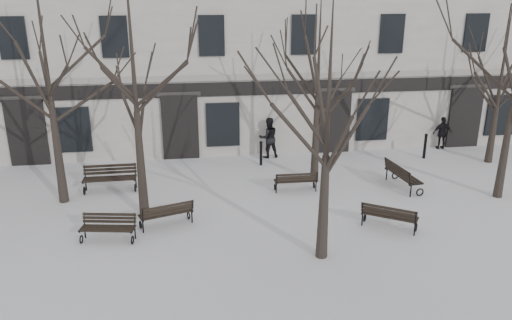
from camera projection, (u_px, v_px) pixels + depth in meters
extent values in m
plane|color=white|center=(293.00, 233.00, 15.64)|extent=(100.00, 100.00, 0.00)
cube|color=beige|center=(245.00, 25.00, 26.07)|extent=(40.00, 10.00, 11.00)
cube|color=gray|center=(258.00, 77.00, 21.97)|extent=(40.00, 0.12, 0.25)
cube|color=black|center=(258.00, 88.00, 22.12)|extent=(40.00, 0.10, 0.60)
cube|color=black|center=(27.00, 132.00, 21.34)|extent=(1.60, 0.22, 2.90)
cube|color=#2D2B28|center=(22.00, 98.00, 20.82)|extent=(1.90, 0.08, 0.18)
cube|color=black|center=(73.00, 130.00, 21.58)|extent=(1.50, 0.14, 2.00)
cube|color=black|center=(180.00, 127.00, 22.18)|extent=(1.60, 0.22, 2.90)
cube|color=#2D2B28|center=(179.00, 94.00, 21.66)|extent=(1.90, 0.08, 0.18)
cube|color=black|center=(223.00, 125.00, 22.42)|extent=(1.50, 0.14, 2.00)
cube|color=black|center=(333.00, 122.00, 23.08)|extent=(1.60, 0.22, 2.90)
cube|color=#2D2B28|center=(335.00, 90.00, 22.56)|extent=(1.90, 0.08, 0.18)
cube|color=black|center=(372.00, 119.00, 23.31)|extent=(1.50, 0.14, 2.00)
cube|color=black|center=(464.00, 117.00, 23.91)|extent=(1.60, 0.22, 2.90)
cube|color=#2D2B28|center=(469.00, 86.00, 23.39)|extent=(1.90, 0.08, 0.18)
cube|color=black|center=(501.00, 115.00, 24.15)|extent=(1.50, 0.14, 2.00)
cube|color=black|center=(13.00, 38.00, 20.08)|extent=(1.10, 0.14, 1.70)
cube|color=black|center=(115.00, 37.00, 20.60)|extent=(1.10, 0.14, 1.70)
cube|color=black|center=(212.00, 36.00, 21.11)|extent=(1.10, 0.14, 1.70)
cube|color=black|center=(304.00, 35.00, 21.63)|extent=(1.10, 0.14, 1.70)
cube|color=black|center=(392.00, 34.00, 22.14)|extent=(1.10, 0.14, 1.70)
cube|color=black|center=(476.00, 33.00, 22.65)|extent=(1.10, 0.14, 1.70)
cone|color=black|center=(141.00, 165.00, 16.35)|extent=(0.34, 0.34, 3.57)
cone|color=black|center=(324.00, 208.00, 13.77)|extent=(0.34, 0.34, 3.02)
cone|color=black|center=(504.00, 153.00, 17.85)|extent=(0.34, 0.34, 3.40)
cone|color=black|center=(58.00, 152.00, 17.37)|extent=(0.34, 0.34, 3.71)
cone|color=black|center=(315.00, 145.00, 19.42)|extent=(0.34, 0.34, 3.03)
cone|color=black|center=(493.00, 130.00, 21.67)|extent=(0.34, 0.34, 2.93)
torus|color=black|center=(81.00, 239.00, 14.95)|extent=(0.09, 0.27, 0.26)
cylinder|color=black|center=(85.00, 232.00, 15.24)|extent=(0.05, 0.05, 0.41)
cube|color=black|center=(82.00, 228.00, 15.02)|extent=(0.13, 0.50, 0.05)
torus|color=black|center=(132.00, 240.00, 14.91)|extent=(0.09, 0.27, 0.26)
cylinder|color=black|center=(135.00, 233.00, 15.19)|extent=(0.05, 0.05, 0.41)
cube|color=black|center=(133.00, 229.00, 14.97)|extent=(0.13, 0.50, 0.05)
cube|color=black|center=(106.00, 231.00, 14.80)|extent=(1.63, 0.35, 0.03)
cube|color=black|center=(107.00, 229.00, 14.92)|extent=(1.63, 0.35, 0.03)
cube|color=black|center=(108.00, 227.00, 15.04)|extent=(1.63, 0.35, 0.03)
cube|color=black|center=(109.00, 226.00, 15.16)|extent=(1.63, 0.35, 0.03)
cube|color=black|center=(110.00, 221.00, 15.16)|extent=(1.62, 0.30, 0.08)
cube|color=black|center=(109.00, 218.00, 15.14)|extent=(1.62, 0.30, 0.08)
cube|color=black|center=(109.00, 214.00, 15.12)|extent=(1.62, 0.30, 0.08)
cylinder|color=black|center=(84.00, 220.00, 15.18)|extent=(0.06, 0.13, 0.45)
cylinder|color=black|center=(135.00, 220.00, 15.14)|extent=(0.06, 0.13, 0.45)
torus|color=black|center=(189.00, 215.00, 16.56)|extent=(0.13, 0.28, 0.27)
cylinder|color=black|center=(192.00, 217.00, 16.24)|extent=(0.05, 0.05, 0.43)
cube|color=black|center=(190.00, 209.00, 16.32)|extent=(0.21, 0.51, 0.05)
torus|color=black|center=(140.00, 225.00, 15.88)|extent=(0.13, 0.28, 0.27)
cylinder|color=black|center=(143.00, 227.00, 15.56)|extent=(0.05, 0.05, 0.43)
cube|color=black|center=(141.00, 218.00, 15.64)|extent=(0.21, 0.51, 0.05)
cube|color=black|center=(164.00, 211.00, 16.15)|extent=(1.64, 0.63, 0.03)
cube|color=black|center=(165.00, 212.00, 16.04)|extent=(1.64, 0.63, 0.03)
cube|color=black|center=(167.00, 214.00, 15.92)|extent=(1.64, 0.63, 0.03)
cube|color=black|center=(168.00, 215.00, 15.81)|extent=(1.64, 0.63, 0.03)
cube|color=black|center=(168.00, 212.00, 15.74)|extent=(1.63, 0.58, 0.09)
cube|color=black|center=(168.00, 209.00, 15.69)|extent=(1.63, 0.58, 0.09)
cube|color=black|center=(168.00, 206.00, 15.63)|extent=(1.63, 0.58, 0.09)
cylinder|color=black|center=(192.00, 206.00, 16.05)|extent=(0.08, 0.14, 0.47)
cylinder|color=black|center=(143.00, 216.00, 15.37)|extent=(0.08, 0.14, 0.47)
torus|color=black|center=(416.00, 227.00, 15.69)|extent=(0.19, 0.26, 0.28)
cylinder|color=black|center=(415.00, 229.00, 15.37)|extent=(0.05, 0.05, 0.43)
cube|color=black|center=(416.00, 221.00, 15.45)|extent=(0.33, 0.47, 0.05)
torus|color=black|center=(365.00, 218.00, 16.37)|extent=(0.19, 0.26, 0.28)
cylinder|color=black|center=(362.00, 219.00, 16.05)|extent=(0.05, 0.05, 0.43)
cube|color=black|center=(364.00, 211.00, 16.12)|extent=(0.33, 0.47, 0.05)
cube|color=black|center=(391.00, 213.00, 15.96)|extent=(1.49, 1.03, 0.03)
cube|color=black|center=(390.00, 215.00, 15.85)|extent=(1.49, 1.03, 0.03)
cube|color=black|center=(389.00, 216.00, 15.73)|extent=(1.49, 1.03, 0.03)
cube|color=black|center=(388.00, 218.00, 15.62)|extent=(1.49, 1.03, 0.03)
cube|color=black|center=(388.00, 215.00, 15.54)|extent=(1.46, 0.99, 0.09)
cube|color=black|center=(389.00, 212.00, 15.49)|extent=(1.46, 0.99, 0.09)
cube|color=black|center=(389.00, 208.00, 15.43)|extent=(1.46, 0.99, 0.09)
cylinder|color=black|center=(416.00, 218.00, 15.18)|extent=(0.11, 0.14, 0.48)
cylinder|color=black|center=(363.00, 209.00, 15.85)|extent=(0.11, 0.14, 0.48)
torus|color=black|center=(84.00, 191.00, 18.53)|extent=(0.06, 0.32, 0.32)
cylinder|color=black|center=(86.00, 185.00, 18.87)|extent=(0.05, 0.05, 0.49)
cube|color=black|center=(84.00, 180.00, 18.61)|extent=(0.06, 0.60, 0.05)
torus|color=black|center=(135.00, 188.00, 18.80)|extent=(0.06, 0.32, 0.32)
cylinder|color=black|center=(136.00, 182.00, 19.14)|extent=(0.05, 0.05, 0.49)
cube|color=black|center=(135.00, 178.00, 18.87)|extent=(0.06, 0.60, 0.05)
cube|color=black|center=(109.00, 181.00, 18.51)|extent=(1.96, 0.13, 0.04)
cube|color=black|center=(109.00, 179.00, 18.65)|extent=(1.96, 0.13, 0.04)
cube|color=black|center=(110.00, 178.00, 18.79)|extent=(1.96, 0.13, 0.04)
cube|color=black|center=(110.00, 176.00, 18.94)|extent=(1.96, 0.13, 0.04)
cube|color=black|center=(110.00, 173.00, 18.93)|extent=(1.96, 0.07, 0.10)
cube|color=black|center=(110.00, 169.00, 18.91)|extent=(1.96, 0.07, 0.10)
cube|color=black|center=(110.00, 166.00, 18.89)|extent=(1.96, 0.07, 0.10)
cylinder|color=black|center=(85.00, 172.00, 18.80)|extent=(0.05, 0.16, 0.54)
cylinder|color=black|center=(135.00, 170.00, 19.07)|extent=(0.05, 0.16, 0.54)
torus|color=black|center=(314.00, 185.00, 19.13)|extent=(0.05, 0.26, 0.26)
cylinder|color=black|center=(316.00, 186.00, 18.81)|extent=(0.04, 0.04, 0.40)
cube|color=black|center=(315.00, 180.00, 18.89)|extent=(0.05, 0.49, 0.04)
torus|color=black|center=(275.00, 187.00, 18.96)|extent=(0.05, 0.26, 0.26)
cylinder|color=black|center=(276.00, 188.00, 18.63)|extent=(0.04, 0.04, 0.40)
cube|color=black|center=(276.00, 182.00, 18.72)|extent=(0.05, 0.49, 0.04)
cube|color=black|center=(294.00, 179.00, 18.98)|extent=(1.61, 0.10, 0.03)
cube|color=black|center=(295.00, 180.00, 18.87)|extent=(1.61, 0.10, 0.03)
cube|color=black|center=(296.00, 181.00, 18.75)|extent=(1.61, 0.10, 0.03)
cube|color=black|center=(296.00, 182.00, 18.63)|extent=(1.61, 0.10, 0.03)
cube|color=black|center=(297.00, 180.00, 18.56)|extent=(1.61, 0.05, 0.08)
cube|color=black|center=(297.00, 177.00, 18.51)|extent=(1.61, 0.05, 0.08)
cube|color=black|center=(297.00, 175.00, 18.46)|extent=(1.61, 0.05, 0.08)
cylinder|color=black|center=(317.00, 178.00, 18.62)|extent=(0.04, 0.13, 0.44)
cylinder|color=black|center=(277.00, 179.00, 18.44)|extent=(0.04, 0.13, 0.44)
torus|color=black|center=(420.00, 192.00, 18.40)|extent=(0.32, 0.09, 0.31)
cylinder|color=black|center=(411.00, 191.00, 18.28)|extent=(0.05, 0.05, 0.48)
cube|color=black|center=(416.00, 184.00, 18.25)|extent=(0.59, 0.12, 0.05)
torus|color=black|center=(395.00, 175.00, 20.08)|extent=(0.32, 0.09, 0.31)
cylinder|color=black|center=(387.00, 174.00, 19.96)|extent=(0.05, 0.05, 0.48)
cube|color=black|center=(392.00, 168.00, 19.93)|extent=(0.59, 0.12, 0.05)
cube|color=black|center=(409.00, 175.00, 19.13)|extent=(0.30, 1.94, 0.04)
cube|color=black|center=(405.00, 175.00, 19.10)|extent=(0.30, 1.94, 0.04)
cube|color=black|center=(402.00, 175.00, 19.06)|extent=(0.30, 1.94, 0.04)
cube|color=black|center=(398.00, 176.00, 19.03)|extent=(0.30, 1.94, 0.04)
cube|color=black|center=(398.00, 172.00, 18.98)|extent=(0.24, 1.93, 0.10)
cube|color=black|center=(397.00, 169.00, 18.93)|extent=(0.24, 1.93, 0.10)
cube|color=black|center=(397.00, 166.00, 18.88)|extent=(0.24, 1.93, 0.10)
cylinder|color=black|center=(410.00, 179.00, 18.11)|extent=(0.16, 0.06, 0.54)
cylinder|color=black|center=(386.00, 163.00, 19.79)|extent=(0.16, 0.06, 0.54)
cylinder|color=black|center=(261.00, 154.00, 21.56)|extent=(0.12, 0.12, 1.00)
sphere|color=black|center=(261.00, 143.00, 21.39)|extent=(0.14, 0.14, 0.14)
cylinder|color=black|center=(425.00, 147.00, 22.45)|extent=(0.13, 0.13, 1.06)
sphere|color=black|center=(426.00, 135.00, 22.28)|extent=(0.15, 0.15, 0.15)
imported|color=black|center=(268.00, 157.00, 22.77)|extent=(0.99, 0.82, 1.85)
imported|color=black|center=(440.00, 149.00, 23.99)|extent=(0.93, 0.42, 1.57)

